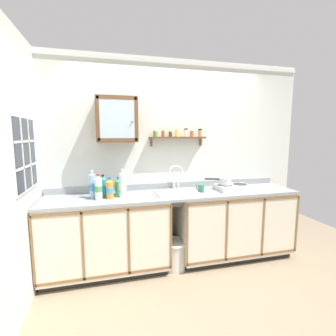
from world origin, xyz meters
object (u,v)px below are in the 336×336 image
at_px(hot_plate_stove, 233,187).
at_px(bottle_detergent_teal_0, 103,187).
at_px(bottle_soda_green_4, 118,187).
at_px(saucepan, 225,181).
at_px(bottle_water_blue_5, 92,186).
at_px(wall_cabinet, 117,120).
at_px(bottle_opaque_white_2, 98,188).
at_px(mug, 201,188).
at_px(bottle_water_clear_3, 123,184).
at_px(sink, 176,193).
at_px(trash_bin, 175,254).
at_px(bottle_juice_amber_1, 110,189).

height_order(hot_plate_stove, bottle_detergent_teal_0, bottle_detergent_teal_0).
bearing_deg(bottle_soda_green_4, bottle_detergent_teal_0, -155.38).
height_order(saucepan, bottle_water_blue_5, bottle_water_blue_5).
distance_m(hot_plate_stove, wall_cabinet, 1.73).
distance_m(bottle_opaque_white_2, mug, 1.26).
bearing_deg(mug, bottle_water_blue_5, 179.39).
bearing_deg(bottle_water_clear_3, sink, 5.63).
height_order(wall_cabinet, trash_bin, wall_cabinet).
distance_m(bottle_detergent_teal_0, bottle_water_blue_5, 0.12).
height_order(saucepan, bottle_opaque_white_2, bottle_opaque_white_2).
bearing_deg(sink, wall_cabinet, 170.82).
relative_size(bottle_opaque_white_2, bottle_water_blue_5, 0.91).
bearing_deg(bottle_soda_green_4, wall_cabinet, 81.81).
xyz_separation_m(bottle_juice_amber_1, bottle_water_clear_3, (0.15, 0.03, 0.04)).
bearing_deg(wall_cabinet, bottle_water_clear_3, -78.25).
height_order(hot_plate_stove, bottle_water_blue_5, bottle_water_blue_5).
relative_size(bottle_detergent_teal_0, trash_bin, 0.77).
distance_m(hot_plate_stove, trash_bin, 1.15).
bearing_deg(bottle_juice_amber_1, bottle_water_clear_3, 12.60).
relative_size(bottle_detergent_teal_0, bottle_water_blue_5, 0.83).
bearing_deg(sink, bottle_water_clear_3, -174.37).
distance_m(hot_plate_stove, bottle_water_clear_3, 1.46).
xyz_separation_m(bottle_juice_amber_1, bottle_opaque_white_2, (-0.12, -0.02, 0.02)).
height_order(bottle_water_clear_3, bottle_soda_green_4, bottle_water_clear_3).
xyz_separation_m(bottle_opaque_white_2, trash_bin, (0.88, -0.03, -0.88)).
bearing_deg(trash_bin, bottle_water_clear_3, 171.81).
relative_size(bottle_soda_green_4, trash_bin, 0.62).
bearing_deg(bottle_opaque_white_2, saucepan, 3.76).
bearing_deg(hot_plate_stove, bottle_detergent_teal_0, 179.44).
xyz_separation_m(bottle_opaque_white_2, mug, (1.26, 0.07, -0.09)).
bearing_deg(wall_cabinet, bottle_opaque_white_2, -134.90).
bearing_deg(bottle_juice_amber_1, bottle_soda_green_4, 57.36).
bearing_deg(hot_plate_stove, bottle_juice_amber_1, -177.80).
bearing_deg(bottle_soda_green_4, trash_bin, -18.04).
height_order(sink, bottle_water_clear_3, sink).
relative_size(hot_plate_stove, bottle_detergent_teal_0, 1.70).
bearing_deg(sink, bottle_detergent_teal_0, -178.62).
bearing_deg(hot_plate_stove, bottle_soda_green_4, 176.30).
distance_m(bottle_detergent_teal_0, bottle_juice_amber_1, 0.11).
bearing_deg(wall_cabinet, saucepan, -5.34).
relative_size(sink, saucepan, 1.54).
bearing_deg(hot_plate_stove, bottle_water_clear_3, -178.87).
bearing_deg(bottle_juice_amber_1, saucepan, 3.31).
xyz_separation_m(bottle_juice_amber_1, trash_bin, (0.76, -0.05, -0.86)).
relative_size(sink, wall_cabinet, 0.99).
relative_size(bottle_water_clear_3, wall_cabinet, 0.62).
height_order(bottle_soda_green_4, wall_cabinet, wall_cabinet).
height_order(hot_plate_stove, saucepan, saucepan).
relative_size(sink, bottle_soda_green_4, 2.41).
bearing_deg(bottle_water_clear_3, bottle_soda_green_4, 110.06).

